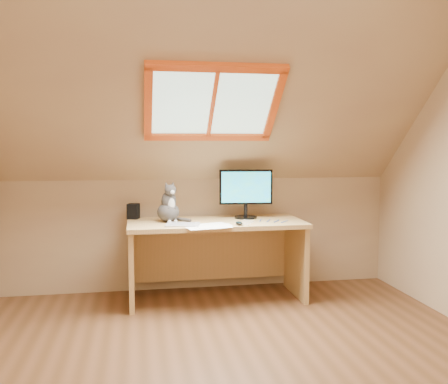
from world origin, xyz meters
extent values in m
plane|color=brown|center=(0.00, 0.00, 0.00)|extent=(3.50, 3.50, 0.00)
cube|color=tan|center=(0.00, -1.75, 1.20)|extent=(3.50, 0.02, 2.40)
cube|color=tan|center=(0.00, 1.75, 0.50)|extent=(3.50, 0.02, 1.00)
cube|color=tan|center=(0.00, 0.97, 1.70)|extent=(3.50, 1.56, 1.41)
cube|color=#B2E0CC|center=(0.00, 1.05, 1.63)|extent=(0.90, 0.53, 0.48)
cube|color=#EF5416|center=(0.00, 1.05, 1.63)|extent=(1.02, 0.64, 0.59)
cube|color=tan|center=(0.08, 1.38, 0.65)|extent=(1.47, 0.64, 0.04)
cube|color=tan|center=(-0.62, 1.38, 0.32)|extent=(0.04, 0.58, 0.63)
cube|color=tan|center=(0.79, 1.38, 0.32)|extent=(0.04, 0.58, 0.63)
cube|color=tan|center=(0.08, 1.67, 0.32)|extent=(1.37, 0.03, 0.44)
cylinder|color=black|center=(0.36, 1.49, 0.68)|extent=(0.19, 0.19, 0.02)
cylinder|color=black|center=(0.36, 1.49, 0.74)|extent=(0.03, 0.03, 0.11)
cube|color=black|center=(0.36, 1.49, 0.95)|extent=(0.46, 0.08, 0.30)
cube|color=#0A5FB4|center=(0.36, 1.46, 0.95)|extent=(0.42, 0.05, 0.27)
ellipsoid|color=#423D3A|center=(-0.32, 1.43, 0.75)|extent=(0.25, 0.27, 0.16)
ellipsoid|color=#423D3A|center=(-0.31, 1.41, 0.84)|extent=(0.15, 0.15, 0.17)
ellipsoid|color=silver|center=(-0.30, 1.36, 0.83)|extent=(0.07, 0.05, 0.10)
ellipsoid|color=#423D3A|center=(-0.30, 1.38, 0.94)|extent=(0.12, 0.11, 0.09)
sphere|color=silver|center=(-0.29, 1.34, 0.93)|extent=(0.04, 0.04, 0.04)
cone|color=#423D3A|center=(-0.33, 1.38, 0.98)|extent=(0.06, 0.05, 0.06)
cone|color=#423D3A|center=(-0.28, 1.40, 0.98)|extent=(0.05, 0.06, 0.06)
cube|color=black|center=(-0.60, 1.63, 0.74)|extent=(0.11, 0.11, 0.13)
cube|color=#B2B2B7|center=(-0.22, 1.21, 0.68)|extent=(0.30, 0.24, 0.01)
ellipsoid|color=black|center=(0.23, 1.14, 0.69)|extent=(0.06, 0.10, 0.03)
cube|color=white|center=(0.02, 1.12, 0.67)|extent=(0.33, 0.27, 0.00)
cube|color=white|center=(0.02, 1.12, 0.67)|extent=(0.32, 0.24, 0.00)
cube|color=white|center=(0.02, 1.12, 0.67)|extent=(0.35, 0.30, 0.00)
camera|label=1|loc=(-0.58, -2.71, 1.32)|focal=40.00mm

